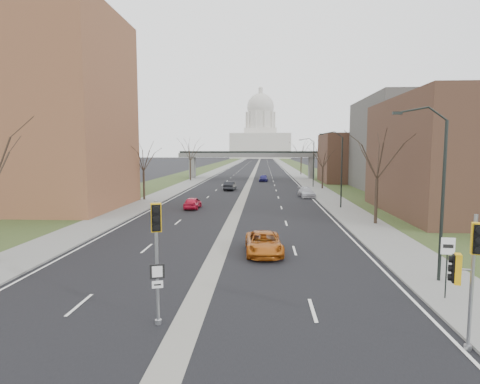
# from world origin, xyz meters

# --- Properties ---
(ground) EXTENTS (700.00, 700.00, 0.00)m
(ground) POSITION_xyz_m (0.00, 0.00, 0.00)
(ground) COLOR black
(ground) RESTS_ON ground
(road_surface) EXTENTS (20.00, 600.00, 0.01)m
(road_surface) POSITION_xyz_m (0.00, 150.00, 0.01)
(road_surface) COLOR black
(road_surface) RESTS_ON ground
(median_strip) EXTENTS (1.20, 600.00, 0.02)m
(median_strip) POSITION_xyz_m (0.00, 150.00, 0.00)
(median_strip) COLOR gray
(median_strip) RESTS_ON ground
(sidewalk_right) EXTENTS (4.00, 600.00, 0.12)m
(sidewalk_right) POSITION_xyz_m (12.00, 150.00, 0.06)
(sidewalk_right) COLOR gray
(sidewalk_right) RESTS_ON ground
(sidewalk_left) EXTENTS (4.00, 600.00, 0.12)m
(sidewalk_left) POSITION_xyz_m (-12.00, 150.00, 0.06)
(sidewalk_left) COLOR gray
(sidewalk_left) RESTS_ON ground
(grass_verge_right) EXTENTS (8.00, 600.00, 0.10)m
(grass_verge_right) POSITION_xyz_m (18.00, 150.00, 0.05)
(grass_verge_right) COLOR #2C3C1B
(grass_verge_right) RESTS_ON ground
(grass_verge_left) EXTENTS (8.00, 600.00, 0.10)m
(grass_verge_left) POSITION_xyz_m (-18.00, 150.00, 0.05)
(grass_verge_left) COLOR #2C3C1B
(grass_verge_left) RESTS_ON ground
(apartment_building) EXTENTS (25.00, 16.00, 22.00)m
(apartment_building) POSITION_xyz_m (-26.00, 30.00, 11.00)
(apartment_building) COLOR brown
(apartment_building) RESTS_ON ground
(commercial_block_near) EXTENTS (16.00, 20.00, 12.00)m
(commercial_block_near) POSITION_xyz_m (24.00, 28.00, 6.00)
(commercial_block_near) COLOR #523526
(commercial_block_near) RESTS_ON ground
(commercial_block_mid) EXTENTS (18.00, 22.00, 15.00)m
(commercial_block_mid) POSITION_xyz_m (28.00, 52.00, 7.50)
(commercial_block_mid) COLOR #54534D
(commercial_block_mid) RESTS_ON ground
(commercial_block_far) EXTENTS (14.00, 14.00, 10.00)m
(commercial_block_far) POSITION_xyz_m (22.00, 70.00, 5.00)
(commercial_block_far) COLOR #523526
(commercial_block_far) RESTS_ON ground
(pedestrian_bridge) EXTENTS (34.00, 3.00, 6.45)m
(pedestrian_bridge) POSITION_xyz_m (0.00, 80.00, 4.84)
(pedestrian_bridge) COLOR slate
(pedestrian_bridge) RESTS_ON ground
(capitol) EXTENTS (48.00, 42.00, 55.75)m
(capitol) POSITION_xyz_m (0.00, 320.00, 18.60)
(capitol) COLOR silver
(capitol) RESTS_ON ground
(streetlight_near) EXTENTS (2.61, 0.20, 8.70)m
(streetlight_near) POSITION_xyz_m (10.99, 6.00, 6.95)
(streetlight_near) COLOR black
(streetlight_near) RESTS_ON sidewalk_right
(streetlight_mid) EXTENTS (2.61, 0.20, 8.70)m
(streetlight_mid) POSITION_xyz_m (10.99, 32.00, 6.95)
(streetlight_mid) COLOR black
(streetlight_mid) RESTS_ON sidewalk_right
(streetlight_far) EXTENTS (2.61, 0.20, 8.70)m
(streetlight_far) POSITION_xyz_m (10.99, 58.00, 6.95)
(streetlight_far) COLOR black
(streetlight_far) RESTS_ON sidewalk_right
(tree_left_b) EXTENTS (6.75, 6.75, 8.81)m
(tree_left_b) POSITION_xyz_m (-13.00, 38.00, 6.23)
(tree_left_b) COLOR #382B21
(tree_left_b) RESTS_ON sidewalk_left
(tree_left_c) EXTENTS (7.65, 7.65, 9.99)m
(tree_left_c) POSITION_xyz_m (-13.00, 72.00, 7.04)
(tree_left_c) COLOR #382B21
(tree_left_c) RESTS_ON sidewalk_left
(tree_right_a) EXTENTS (7.20, 7.20, 9.40)m
(tree_right_a) POSITION_xyz_m (13.00, 22.00, 6.64)
(tree_right_a) COLOR #382B21
(tree_right_a) RESTS_ON sidewalk_right
(tree_right_b) EXTENTS (6.30, 6.30, 8.22)m
(tree_right_b) POSITION_xyz_m (13.00, 55.00, 5.82)
(tree_right_b) COLOR #382B21
(tree_right_b) RESTS_ON sidewalk_right
(tree_right_c) EXTENTS (7.65, 7.65, 9.99)m
(tree_right_c) POSITION_xyz_m (13.00, 95.00, 7.04)
(tree_right_c) COLOR #382B21
(tree_right_c) RESTS_ON sidewalk_right
(signal_pole_median) EXTENTS (0.63, 0.80, 4.79)m
(signal_pole_median) POSITION_xyz_m (-1.02, 0.08, 3.34)
(signal_pole_median) COLOR gray
(signal_pole_median) RESTS_ON ground
(signal_pole_right) EXTENTS (0.77, 1.00, 4.61)m
(signal_pole_right) POSITION_xyz_m (9.59, -1.13, 3.01)
(signal_pole_right) COLOR gray
(signal_pole_right) RESTS_ON ground
(speed_limit_sign) EXTENTS (0.59, 0.08, 2.74)m
(speed_limit_sign) POSITION_xyz_m (11.03, 3.51, 2.00)
(speed_limit_sign) COLOR black
(speed_limit_sign) RESTS_ON sidewalk_right
(car_left_near) EXTENTS (1.68, 4.00, 1.35)m
(car_left_near) POSITION_xyz_m (-5.17, 30.71, 0.68)
(car_left_near) COLOR red
(car_left_near) RESTS_ON ground
(car_left_far) EXTENTS (1.89, 4.64, 1.50)m
(car_left_far) POSITION_xyz_m (-2.69, 52.19, 0.75)
(car_left_far) COLOR black
(car_left_far) RESTS_ON ground
(car_right_near) EXTENTS (2.62, 5.12, 1.38)m
(car_right_near) POSITION_xyz_m (2.95, 11.19, 0.69)
(car_right_near) COLOR #AF5512
(car_right_near) RESTS_ON ground
(car_right_mid) EXTENTS (2.40, 4.85, 1.36)m
(car_right_mid) POSITION_xyz_m (8.99, 42.81, 0.68)
(car_right_mid) COLOR #B7B7C0
(car_right_mid) RESTS_ON ground
(car_right_far) EXTENTS (1.96, 4.41, 1.47)m
(car_right_far) POSITION_xyz_m (2.88, 71.34, 0.74)
(car_right_far) COLOR navy
(car_right_far) RESTS_ON ground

